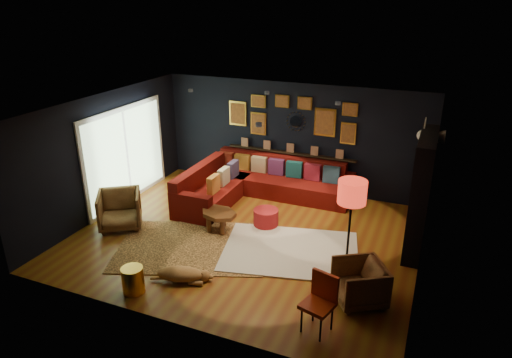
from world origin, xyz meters
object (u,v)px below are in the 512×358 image
at_px(armchair_left, 120,208).
at_px(sectional, 253,185).
at_px(armchair_right, 360,281).
at_px(orange_chair, 321,298).
at_px(dog, 180,271).
at_px(gold_stool, 133,280).
at_px(coffee_table, 219,215).
at_px(floor_lamp, 352,196).
at_px(pouf, 266,217).

bearing_deg(armchair_left, sectional, 16.52).
bearing_deg(armchair_right, orange_chair, -56.97).
bearing_deg(dog, orange_chair, -23.27).
bearing_deg(sectional, gold_stool, -94.50).
relative_size(armchair_left, gold_stool, 1.92).
relative_size(coffee_table, orange_chair, 1.07).
distance_m(orange_chair, floor_lamp, 1.82).
bearing_deg(gold_stool, sectional, 85.50).
bearing_deg(orange_chair, coffee_table, 158.28).
height_order(gold_stool, floor_lamp, floor_lamp).
bearing_deg(dog, coffee_table, 78.42).
bearing_deg(floor_lamp, sectional, 139.97).
xyz_separation_m(pouf, armchair_right, (2.25, -1.78, 0.17)).
bearing_deg(orange_chair, pouf, 141.27).
bearing_deg(coffee_table, floor_lamp, -10.13).
xyz_separation_m(armchair_left, armchair_right, (5.00, -0.60, -0.05)).
bearing_deg(dog, armchair_right, -5.90).
bearing_deg(armchair_left, gold_stool, -82.00).
height_order(sectional, dog, sectional).
bearing_deg(floor_lamp, coffee_table, 169.87).
bearing_deg(coffee_table, pouf, 35.32).
bearing_deg(pouf, dog, -104.22).
height_order(armchair_right, gold_stool, armchair_right).
xyz_separation_m(sectional, gold_stool, (-0.33, -4.15, -0.10)).
xyz_separation_m(coffee_table, armchair_left, (-1.95, -0.61, 0.07)).
bearing_deg(gold_stool, armchair_left, 132.70).
bearing_deg(armchair_left, coffee_table, -17.24).
distance_m(coffee_table, floor_lamp, 2.95).
relative_size(armchair_right, orange_chair, 0.84).
bearing_deg(armchair_right, sectional, -166.01).
distance_m(pouf, floor_lamp, 2.50).
bearing_deg(coffee_table, sectional, 90.46).
bearing_deg(orange_chair, floor_lamp, 104.32).
relative_size(armchair_right, floor_lamp, 0.43).
bearing_deg(armchair_right, dog, -109.66).
height_order(gold_stool, orange_chair, orange_chair).
height_order(floor_lamp, dog, floor_lamp).
relative_size(coffee_table, floor_lamp, 0.55).
distance_m(coffee_table, armchair_left, 2.05).
bearing_deg(gold_stool, coffee_table, 81.76).
xyz_separation_m(armchair_right, gold_stool, (-3.39, -1.14, -0.15)).
bearing_deg(gold_stool, armchair_right, 18.63).
bearing_deg(armchair_left, pouf, -11.47).
bearing_deg(pouf, sectional, 123.54).
height_order(sectional, armchair_right, sectional).
bearing_deg(pouf, armchair_left, -156.78).
distance_m(sectional, armchair_left, 3.09).
xyz_separation_m(sectional, orange_chair, (2.67, -3.84, 0.20)).
height_order(coffee_table, pouf, coffee_table).
bearing_deg(pouf, floor_lamp, -28.93).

